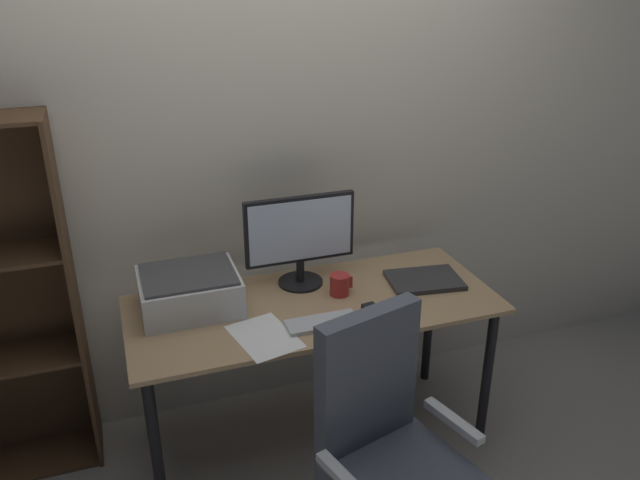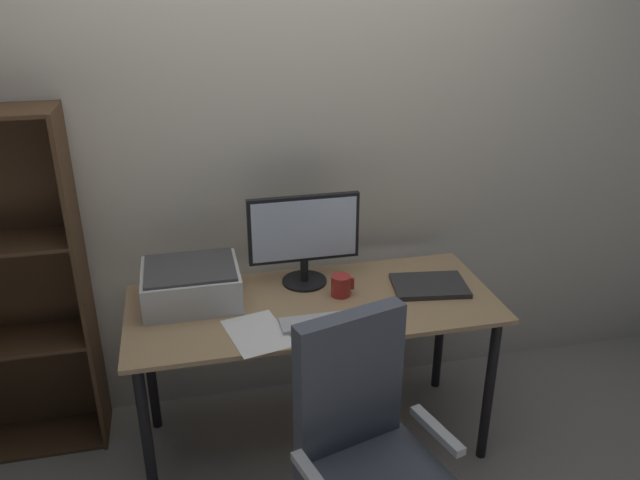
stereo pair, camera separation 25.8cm
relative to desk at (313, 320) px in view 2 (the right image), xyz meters
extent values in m
plane|color=gray|center=(0.00, 0.00, -0.65)|extent=(12.00, 12.00, 0.00)
cube|color=beige|center=(0.00, 0.50, 0.65)|extent=(6.40, 0.10, 2.60)
cube|color=tan|center=(0.00, 0.00, 0.08)|extent=(1.56, 0.66, 0.02)
cylinder|color=black|center=(-0.72, -0.27, -0.29)|extent=(0.04, 0.04, 0.72)
cylinder|color=black|center=(0.72, -0.27, -0.29)|extent=(0.04, 0.04, 0.72)
cylinder|color=black|center=(-0.72, 0.27, -0.29)|extent=(0.04, 0.04, 0.72)
cylinder|color=black|center=(0.72, 0.27, -0.29)|extent=(0.04, 0.04, 0.72)
cylinder|color=black|center=(0.00, 0.19, 0.10)|extent=(0.20, 0.20, 0.01)
cylinder|color=black|center=(0.00, 0.19, 0.15)|extent=(0.04, 0.04, 0.10)
cube|color=black|center=(0.00, 0.19, 0.35)|extent=(0.49, 0.03, 0.30)
cube|color=silver|center=(0.00, 0.17, 0.35)|extent=(0.46, 0.01, 0.27)
cube|color=#B7BABC|center=(-0.03, -0.18, 0.10)|extent=(0.29, 0.11, 0.02)
cube|color=black|center=(0.20, -0.17, 0.11)|extent=(0.07, 0.10, 0.03)
cylinder|color=#B72D28|center=(0.13, 0.04, 0.14)|extent=(0.08, 0.08, 0.09)
cube|color=#B72D28|center=(0.18, 0.04, 0.14)|extent=(0.02, 0.01, 0.05)
cube|color=#2D2D30|center=(0.53, 0.01, 0.10)|extent=(0.35, 0.27, 0.02)
cube|color=silver|center=(-0.50, 0.13, 0.16)|extent=(0.40, 0.34, 0.15)
cube|color=#424244|center=(-0.50, 0.13, 0.25)|extent=(0.37, 0.31, 0.01)
cube|color=white|center=(-0.26, -0.19, 0.09)|extent=(0.27, 0.33, 0.00)
cube|color=#474C56|center=(0.00, -0.57, 0.10)|extent=(0.40, 0.18, 0.52)
cube|color=#B7BABC|center=(-0.18, -0.82, -0.07)|extent=(0.11, 0.26, 0.03)
cube|color=#B7BABC|center=(0.28, -0.69, -0.07)|extent=(0.11, 0.26, 0.03)
cube|color=#4C331E|center=(-0.95, 0.29, 0.13)|extent=(0.02, 0.28, 1.55)
cube|color=#4C331E|center=(-1.30, 0.42, 0.13)|extent=(0.71, 0.01, 1.55)
cube|color=#4C331E|center=(-1.30, 0.29, -0.64)|extent=(0.68, 0.26, 0.02)
cube|color=#4C331E|center=(-1.30, 0.29, -0.11)|extent=(0.68, 0.26, 0.02)
camera|label=1|loc=(-0.74, -2.22, 1.41)|focal=35.57mm
camera|label=2|loc=(-0.50, -2.29, 1.41)|focal=35.57mm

